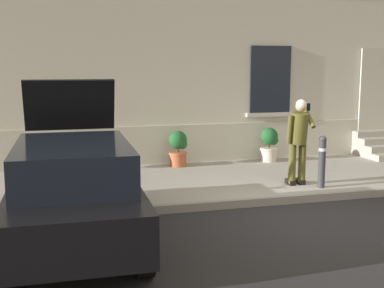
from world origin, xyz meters
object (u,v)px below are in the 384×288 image
at_px(hatchback_car_black, 74,190).
at_px(planter_cream, 269,144).
at_px(bollard_near_person, 322,160).
at_px(bollard_far_left, 92,172).
at_px(planter_charcoal, 78,152).
at_px(person_on_phone, 299,136).
at_px(planter_terracotta, 178,147).

xyz_separation_m(hatchback_car_black, planter_cream, (4.96, 4.34, -0.19)).
bearing_deg(bollard_near_person, bollard_far_left, 180.00).
bearing_deg(planter_charcoal, bollard_near_person, -31.33).
relative_size(hatchback_car_black, bollard_near_person, 3.92).
xyz_separation_m(bollard_far_left, person_on_phone, (4.12, 0.31, 0.44)).
height_order(bollard_near_person, planter_terracotta, bollard_near_person).
bearing_deg(bollard_far_left, bollard_near_person, 0.00).
xyz_separation_m(bollard_far_left, planter_charcoal, (-0.13, 2.81, -0.11)).
bearing_deg(planter_terracotta, bollard_near_person, -51.58).
height_order(planter_charcoal, planter_terracotta, same).
bearing_deg(planter_terracotta, planter_cream, -0.37).
height_order(planter_charcoal, planter_cream, same).
bearing_deg(planter_cream, planter_terracotta, 179.63).
height_order(planter_terracotta, planter_cream, same).
xyz_separation_m(planter_terracotta, planter_cream, (2.37, -0.02, 0.00)).
bearing_deg(bollard_near_person, person_on_phone, 139.64).
height_order(hatchback_car_black, bollard_near_person, hatchback_car_black).
xyz_separation_m(bollard_near_person, bollard_far_left, (-4.48, 0.00, 0.00)).
distance_m(hatchback_car_black, bollard_near_person, 5.07).
bearing_deg(hatchback_car_black, planter_cream, 41.21).
bearing_deg(person_on_phone, planter_cream, 68.48).
relative_size(hatchback_car_black, person_on_phone, 2.34).
relative_size(hatchback_car_black, bollard_far_left, 3.92).
relative_size(bollard_near_person, planter_charcoal, 1.22).
bearing_deg(planter_terracotta, person_on_phone, -53.28).
xyz_separation_m(bollard_near_person, planter_charcoal, (-4.61, 2.81, -0.11)).
height_order(bollard_near_person, person_on_phone, person_on_phone).
bearing_deg(person_on_phone, bollard_near_person, -50.85).
height_order(bollard_far_left, planter_terracotta, bollard_far_left).
distance_m(planter_terracotta, planter_cream, 2.37).
relative_size(bollard_far_left, planter_terracotta, 1.22).
xyz_separation_m(planter_charcoal, planter_terracotta, (2.37, 0.02, 0.00)).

